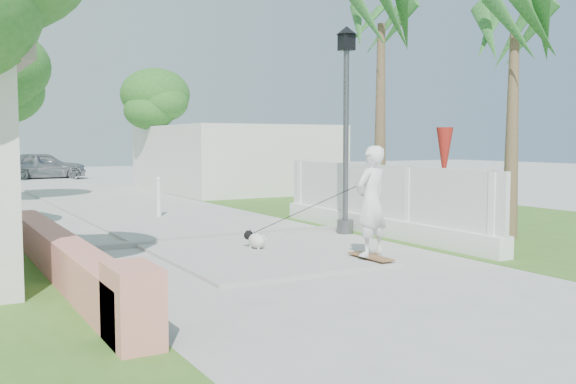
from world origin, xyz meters
TOP-DOWN VIEW (x-y plane):
  - ground at (0.00, 0.00)m, footprint 90.00×90.00m
  - path_strip at (0.00, 20.00)m, footprint 3.20×36.00m
  - curb at (0.00, 6.00)m, footprint 6.50×0.25m
  - grass_right at (7.00, 8.00)m, footprint 8.00×20.00m
  - pink_wall at (-3.30, 3.55)m, footprint 0.45×8.20m
  - lattice_fence at (3.40, 5.00)m, footprint 0.35×7.00m
  - building_right at (6.00, 18.00)m, footprint 6.00×8.00m
  - street_lamp at (2.90, 5.50)m, footprint 0.44×0.44m
  - bollard at (0.20, 10.00)m, footprint 0.14×0.14m
  - patio_umbrella at (4.80, 4.50)m, footprint 0.36×0.36m
  - tree_path_right at (3.22, 19.98)m, footprint 3.00×3.00m
  - palm_far at (4.60, 6.50)m, footprint 1.80×1.80m
  - palm_near at (5.40, 3.20)m, footprint 1.80×1.80m
  - skateboarder at (0.79, 3.33)m, footprint 1.55×2.56m
  - dog at (0.16, 4.41)m, footprint 0.38×0.55m
  - parked_car at (0.38, 29.37)m, footprint 4.26×1.74m

SIDE VIEW (x-z plane):
  - ground at x=0.00m, z-range 0.00..0.00m
  - grass_right at x=7.00m, z-range 0.00..0.01m
  - path_strip at x=0.00m, z-range 0.00..0.06m
  - curb at x=0.00m, z-range 0.00..0.10m
  - dog at x=0.16m, z-range 0.02..0.41m
  - pink_wall at x=-3.30m, z-range -0.09..0.71m
  - lattice_fence at x=3.40m, z-range -0.21..1.29m
  - bollard at x=0.20m, z-range 0.04..1.13m
  - parked_car at x=0.38m, z-range 0.00..1.45m
  - skateboarder at x=0.79m, z-range -0.13..1.79m
  - building_right at x=6.00m, z-range 0.00..2.60m
  - patio_umbrella at x=4.80m, z-range 0.54..2.84m
  - street_lamp at x=2.90m, z-range 0.21..4.65m
  - tree_path_right at x=3.22m, z-range 1.10..5.89m
  - palm_near at x=5.40m, z-range 1.60..6.30m
  - palm_far at x=4.60m, z-range 1.83..7.13m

